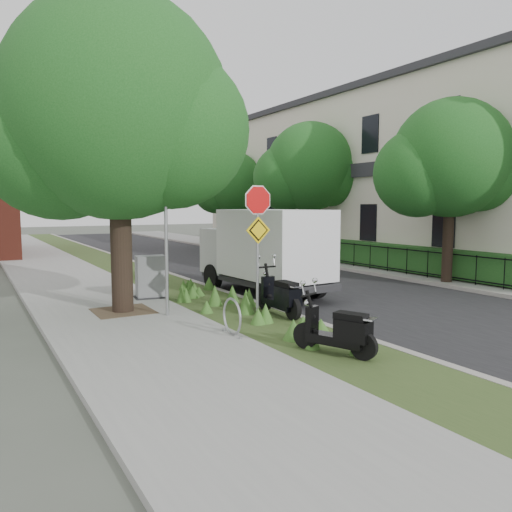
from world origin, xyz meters
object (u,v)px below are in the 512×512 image
(scooter_far, at_px, (283,299))
(utility_cabinet, at_px, (151,278))
(scooter_near, at_px, (343,335))
(box_truck, at_px, (265,248))
(sign_assembly, at_px, (258,223))

(scooter_far, height_order, utility_cabinet, utility_cabinet)
(scooter_near, relative_size, box_truck, 0.31)
(scooter_near, distance_m, scooter_far, 3.25)
(sign_assembly, relative_size, scooter_near, 2.06)
(scooter_near, height_order, box_truck, box_truck)
(sign_assembly, distance_m, box_truck, 3.68)
(sign_assembly, distance_m, scooter_near, 3.90)
(sign_assembly, bearing_deg, utility_cabinet, 110.99)
(sign_assembly, bearing_deg, scooter_near, -94.79)
(sign_assembly, xyz_separation_m, utility_cabinet, (-1.40, 3.65, -1.63))
(utility_cabinet, bearing_deg, scooter_far, -63.90)
(scooter_far, xyz_separation_m, utility_cabinet, (-1.92, 3.93, 0.16))
(scooter_far, distance_m, utility_cabinet, 4.38)
(sign_assembly, relative_size, utility_cabinet, 2.67)
(box_truck, bearing_deg, utility_cabinet, 168.53)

